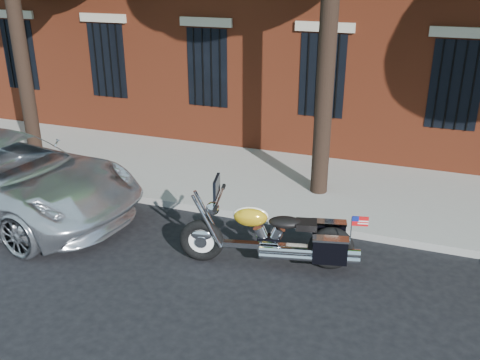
% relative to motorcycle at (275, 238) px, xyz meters
% --- Properties ---
extents(ground, '(120.00, 120.00, 0.00)m').
position_rel_motorcycle_xyz_m(ground, '(-0.41, 0.11, -0.52)').
color(ground, black).
rests_on(ground, ground).
extents(curb, '(40.00, 0.16, 0.15)m').
position_rel_motorcycle_xyz_m(curb, '(-0.41, 1.49, -0.45)').
color(curb, gray).
rests_on(curb, ground).
extents(sidewalk, '(40.00, 3.60, 0.15)m').
position_rel_motorcycle_xyz_m(sidewalk, '(-0.41, 3.37, -0.45)').
color(sidewalk, gray).
rests_on(sidewalk, ground).
extents(motorcycle, '(3.08, 1.29, 1.55)m').
position_rel_motorcycle_xyz_m(motorcycle, '(0.00, 0.00, 0.00)').
color(motorcycle, black).
rests_on(motorcycle, ground).
extents(car_silver, '(5.94, 3.29, 1.57)m').
position_rel_motorcycle_xyz_m(car_silver, '(-5.61, 0.12, 0.26)').
color(car_silver, silver).
rests_on(car_silver, ground).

